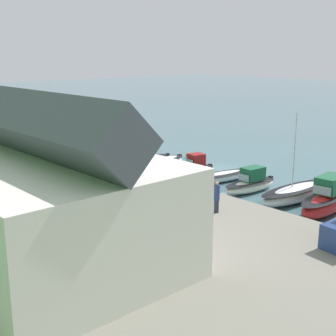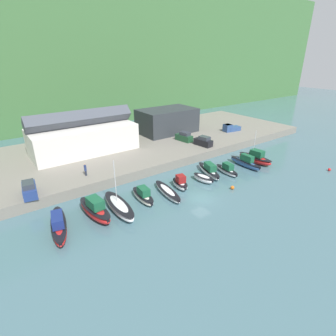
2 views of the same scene
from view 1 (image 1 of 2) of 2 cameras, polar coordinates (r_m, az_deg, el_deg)
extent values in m
plane|color=#476B75|center=(50.61, 6.71, -0.02)|extent=(320.00, 320.00, 0.00)
cube|color=silver|center=(27.21, -17.95, -3.27)|extent=(20.43, 9.78, 5.31)
cube|color=#474C56|center=(26.31, -18.65, 5.76)|extent=(20.84, 3.33, 3.33)
ellipsoid|color=red|center=(38.14, 18.79, -4.09)|extent=(2.80, 7.56, 1.60)
ellipsoid|color=black|center=(37.97, 18.85, -3.28)|extent=(2.90, 7.71, 0.12)
cube|color=#195638|center=(38.06, 19.18, -1.87)|extent=(1.81, 2.73, 1.30)
cube|color=#8CA5B2|center=(36.83, 18.26, -2.63)|extent=(1.41, 0.24, 0.65)
ellipsoid|color=silver|center=(40.35, 15.37, -3.03)|extent=(2.63, 8.53, 1.38)
ellipsoid|color=black|center=(40.21, 15.41, -2.36)|extent=(2.72, 8.71, 0.12)
cylinder|color=silver|center=(38.95, 15.17, 2.09)|extent=(0.10, 0.10, 6.12)
ellipsoid|color=white|center=(42.23, 9.97, -2.20)|extent=(2.17, 5.93, 1.07)
ellipsoid|color=black|center=(42.12, 9.99, -1.72)|extent=(2.25, 6.05, 0.12)
cube|color=#195638|center=(42.14, 10.30, -0.68)|extent=(1.45, 2.13, 1.17)
cube|color=#8CA5B2|center=(41.35, 9.20, -1.16)|extent=(1.17, 0.19, 0.58)
cube|color=black|center=(44.19, 12.41, -1.31)|extent=(0.38, 0.31, 0.56)
ellipsoid|color=silver|center=(45.29, 6.64, -1.07)|extent=(2.78, 7.74, 0.93)
ellipsoid|color=black|center=(45.21, 6.65, -0.67)|extent=(2.87, 7.90, 0.12)
cube|color=black|center=(47.58, 9.97, -0.23)|extent=(0.40, 0.33, 0.56)
ellipsoid|color=white|center=(46.81, 3.27, -0.38)|extent=(2.53, 4.29, 1.13)
ellipsoid|color=black|center=(46.72, 3.27, 0.09)|extent=(2.61, 4.39, 0.12)
cube|color=maroon|center=(46.65, 3.49, 1.03)|extent=(1.56, 1.65, 1.18)
cube|color=#8CA5B2|center=(46.24, 2.61, 0.70)|extent=(1.16, 0.34, 0.59)
cube|color=black|center=(47.80, 5.19, 0.16)|extent=(0.41, 0.35, 0.56)
ellipsoid|color=silver|center=(50.50, 0.09, 0.75)|extent=(2.17, 4.24, 1.21)
ellipsoid|color=black|center=(50.40, 0.09, 1.22)|extent=(2.25, 4.33, 0.12)
cube|color=black|center=(51.90, 1.45, 1.38)|extent=(0.40, 0.33, 0.56)
ellipsoid|color=white|center=(51.65, -3.63, 0.93)|extent=(3.91, 7.68, 1.04)
ellipsoid|color=black|center=(51.56, -3.64, 1.32)|extent=(4.02, 7.84, 0.12)
cube|color=#195638|center=(51.54, -3.26, 2.16)|extent=(2.03, 2.90, 1.16)
cube|color=#8CA5B2|center=(51.08, -4.79, 1.83)|extent=(1.14, 0.45, 0.58)
cube|color=black|center=(52.94, -0.02, 1.51)|extent=(0.43, 0.38, 0.56)
ellipsoid|color=white|center=(54.95, -4.19, 1.64)|extent=(2.39, 5.75, 0.92)
ellipsoid|color=black|center=(54.89, -4.20, 1.97)|extent=(2.47, 5.87, 0.12)
cube|color=#195638|center=(54.88, -3.96, 2.72)|extent=(1.48, 2.10, 1.13)
cube|color=#8CA5B2|center=(54.37, -4.98, 2.41)|extent=(1.10, 0.25, 0.56)
cube|color=black|center=(56.24, -1.86, 2.15)|extent=(0.40, 0.33, 0.56)
ellipsoid|color=#33568E|center=(59.09, -7.38, 2.62)|extent=(1.82, 7.45, 1.30)
ellipsoid|color=black|center=(59.00, -7.40, 3.05)|extent=(1.88, 7.61, 0.12)
cube|color=#195638|center=(59.05, -7.12, 3.86)|extent=(1.20, 2.64, 1.22)
cube|color=#8CA5B2|center=(58.35, -8.32, 3.52)|extent=(0.96, 0.15, 0.61)
cube|color=black|center=(60.91, -4.58, 3.28)|extent=(0.37, 0.30, 0.56)
ellipsoid|color=red|center=(61.63, -9.22, 3.11)|extent=(2.67, 7.38, 1.50)
ellipsoid|color=black|center=(61.54, -9.24, 3.59)|extent=(2.76, 7.53, 0.12)
cube|color=#195638|center=(61.61, -9.00, 4.43)|extent=(1.80, 2.64, 1.27)
cube|color=#8CA5B2|center=(60.81, -10.06, 4.08)|extent=(1.47, 0.20, 0.64)
cylinder|color=silver|center=(60.79, -9.75, 6.09)|extent=(0.10, 0.10, 5.08)
cube|color=black|center=(52.38, -16.31, 2.70)|extent=(2.28, 4.38, 1.40)
cube|color=#333842|center=(52.35, -16.10, 3.91)|extent=(1.79, 2.47, 0.76)
cylinder|color=#232838|center=(31.35, 5.92, -4.67)|extent=(0.32, 0.32, 0.85)
cylinder|color=navy|center=(31.06, 5.96, -3.01)|extent=(0.40, 0.40, 1.05)
sphere|color=tan|center=(30.88, 5.99, -1.86)|extent=(0.24, 0.24, 0.24)
sphere|color=orange|center=(55.20, 2.48, 1.56)|extent=(0.62, 0.62, 0.62)
sphere|color=red|center=(74.40, -5.46, 4.69)|extent=(0.53, 0.53, 0.53)
camera|label=2|loc=(63.32, 43.25, 17.76)|focal=28.00mm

